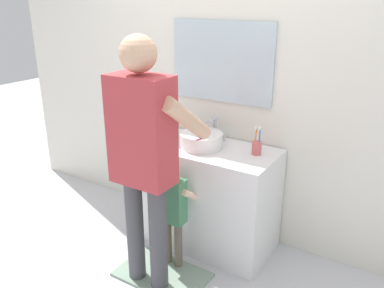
# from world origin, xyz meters

# --- Properties ---
(ground_plane) EXTENTS (14.00, 14.00, 0.00)m
(ground_plane) POSITION_xyz_m (0.00, 0.00, 0.00)
(ground_plane) COLOR silver
(back_wall) EXTENTS (4.40, 0.10, 2.70)m
(back_wall) POSITION_xyz_m (0.00, 0.62, 1.35)
(back_wall) COLOR silver
(back_wall) RESTS_ON ground
(vanity_cabinet) EXTENTS (1.14, 0.54, 0.82)m
(vanity_cabinet) POSITION_xyz_m (0.00, 0.30, 0.41)
(vanity_cabinet) COLOR white
(vanity_cabinet) RESTS_ON ground
(sink_basin) EXTENTS (0.32, 0.32, 0.11)m
(sink_basin) POSITION_xyz_m (0.00, 0.28, 0.87)
(sink_basin) COLOR white
(sink_basin) RESTS_ON vanity_cabinet
(faucet) EXTENTS (0.18, 0.14, 0.18)m
(faucet) POSITION_xyz_m (0.00, 0.48, 0.90)
(faucet) COLOR #B7BABF
(faucet) RESTS_ON vanity_cabinet
(toothbrush_cup) EXTENTS (0.07, 0.07, 0.21)m
(toothbrush_cup) POSITION_xyz_m (0.41, 0.36, 0.87)
(toothbrush_cup) COLOR #D86666
(toothbrush_cup) RESTS_ON vanity_cabinet
(soap_bottle) EXTENTS (0.06, 0.06, 0.16)m
(soap_bottle) POSITION_xyz_m (-0.28, 0.27, 0.88)
(soap_bottle) COLOR #66B2D1
(soap_bottle) RESTS_ON vanity_cabinet
(bath_mat) EXTENTS (0.64, 0.40, 0.02)m
(bath_mat) POSITION_xyz_m (0.00, -0.25, 0.01)
(bath_mat) COLOR gray
(bath_mat) RESTS_ON ground
(child_toddler) EXTENTS (0.25, 0.25, 0.82)m
(child_toddler) POSITION_xyz_m (0.00, -0.10, 0.49)
(child_toddler) COLOR #6B5B4C
(child_toddler) RESTS_ON ground
(adult_parent) EXTENTS (0.52, 0.55, 1.68)m
(adult_parent) POSITION_xyz_m (-0.04, -0.34, 1.01)
(adult_parent) COLOR #47474C
(adult_parent) RESTS_ON ground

